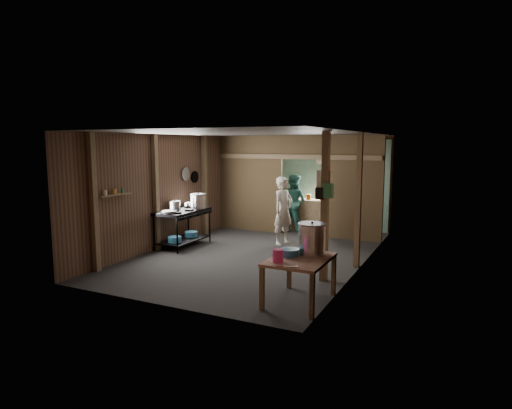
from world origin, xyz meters
The scene contains 43 objects.
floor centered at (0.00, 0.00, 0.00)m, with size 4.50×7.00×0.00m, color #242424.
ceiling centered at (0.00, 0.00, 2.60)m, with size 4.50×7.00×0.00m, color #4B4742.
wall_back centered at (0.00, 3.50, 1.30)m, with size 4.50×0.00×2.60m, color brown.
wall_front centered at (0.00, -3.50, 1.30)m, with size 4.50×0.00×2.60m, color brown.
wall_left centered at (-2.25, 0.00, 1.30)m, with size 0.00×7.00×2.60m, color brown.
wall_right centered at (2.25, 0.00, 1.30)m, with size 0.00×7.00×2.60m, color brown.
partition_left centered at (-1.32, 2.20, 1.30)m, with size 1.85×0.10×2.60m, color brown.
partition_right centered at (1.57, 2.20, 1.30)m, with size 1.35×0.10×2.60m, color brown.
partition_header centered at (0.25, 2.20, 2.30)m, with size 1.30×0.10×0.60m, color brown.
turquoise_panel centered at (0.00, 3.44, 1.25)m, with size 4.40×0.06×2.50m, color #80C1C3.
back_counter centered at (0.30, 2.95, 0.42)m, with size 1.20×0.50×0.85m, color #937D58.
wall_clock centered at (0.25, 3.40, 1.90)m, with size 0.20×0.20×0.03m, color white.
post_left_a centered at (-2.18, -2.60, 1.30)m, with size 0.10×0.12×2.60m, color #937D58.
post_left_b centered at (-2.18, -0.80, 1.30)m, with size 0.10×0.12×2.60m, color #937D58.
post_left_c centered at (-2.18, 1.20, 1.30)m, with size 0.10×0.12×2.60m, color #937D58.
post_right centered at (2.18, -0.20, 1.30)m, with size 0.10×0.12×2.60m, color #937D58.
post_free centered at (1.85, -1.30, 1.30)m, with size 0.12×0.12×2.60m, color #937D58.
cross_beam centered at (0.00, 2.15, 2.05)m, with size 4.40×0.12×0.12m, color #937D58.
pan_lid_big centered at (-2.21, 0.40, 1.65)m, with size 0.34×0.34×0.03m, color slate.
pan_lid_small centered at (-2.21, 0.80, 1.55)m, with size 0.30×0.30×0.03m, color black.
wall_shelf centered at (-2.15, -2.10, 1.40)m, with size 0.14×0.80×0.03m, color #937D58.
jar_white centered at (-2.15, -2.35, 1.47)m, with size 0.07×0.07×0.10m, color white.
jar_yellow centered at (-2.15, -2.10, 1.47)m, with size 0.08×0.08×0.10m, color gold.
jar_green centered at (-2.15, -1.88, 1.47)m, with size 0.06×0.06×0.10m, color #368957.
bag_white centered at (1.80, -1.22, 1.78)m, with size 0.22×0.15×0.32m, color white.
bag_green centered at (1.92, -1.36, 1.60)m, with size 0.16×0.12×0.24m, color #368957.
bag_black centered at (1.78, -1.38, 1.55)m, with size 0.14×0.10×0.20m, color black.
gas_range centered at (-1.88, -0.23, 0.43)m, with size 0.75×1.46×0.86m, color black, non-canonical shape.
prep_table centered at (1.83, -2.47, 0.34)m, with size 0.84×1.16×0.68m, color tan, non-canonical shape.
stove_pot_large centered at (-1.71, 0.17, 1.02)m, with size 0.37×0.37×0.37m, color silver, non-canonical shape.
stove_pot_med centered at (-2.05, -0.29, 0.95)m, with size 0.27×0.27×0.23m, color silver, non-canonical shape.
stove_saucepan centered at (-2.05, 0.24, 0.91)m, with size 0.17×0.17×0.11m, color silver.
frying_pan centered at (-1.88, -0.74, 0.89)m, with size 0.33×0.55×0.07m, color slate, non-canonical shape.
blue_tub_front centered at (-1.88, -0.57, 0.23)m, with size 0.31×0.31×0.13m, color teal.
blue_tub_back centered at (-1.88, 0.10, 0.23)m, with size 0.31×0.31×0.12m, color teal.
stock_pot centered at (1.92, -2.19, 0.92)m, with size 0.44×0.44×0.51m, color silver, non-canonical shape.
wash_basin centered at (1.64, -2.43, 0.74)m, with size 0.30×0.30×0.11m, color teal.
pink_bucket centered at (1.62, -2.82, 0.78)m, with size 0.16×0.16×0.19m, color #FE3CA1.
knife centered at (1.83, -3.00, 0.69)m, with size 0.30×0.04×0.01m, color silver.
yellow_tub centered at (0.60, 2.95, 0.95)m, with size 0.35×0.35×0.20m, color gold.
red_cup centered at (0.10, 2.95, 0.92)m, with size 0.13×0.13×0.15m, color #9C3200.
cook centered at (0.14, 1.00, 0.81)m, with size 0.59×0.39×1.62m, color beige.
worker_back centered at (-0.23, 2.67, 0.78)m, with size 0.76×0.59×1.57m, color #2C6E61.
Camera 1 is at (4.01, -8.51, 2.39)m, focal length 30.61 mm.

